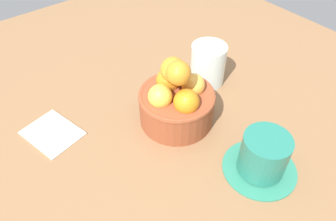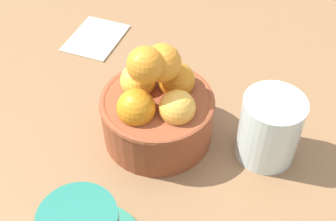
{
  "view_description": "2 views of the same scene",
  "coord_description": "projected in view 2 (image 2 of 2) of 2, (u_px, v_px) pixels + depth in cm",
  "views": [
    {
      "loc": [
        33.79,
        -29.33,
        45.58
      ],
      "look_at": [
        -0.81,
        -1.46,
        2.67
      ],
      "focal_mm": 34.41,
      "sensor_mm": 36.0,
      "label": 1
    },
    {
      "loc": [
        31.16,
        22.35,
        43.87
      ],
      "look_at": [
        -0.84,
        1.05,
        4.45
      ],
      "focal_mm": 46.51,
      "sensor_mm": 36.0,
      "label": 2
    }
  ],
  "objects": [
    {
      "name": "folded_napkin",
      "position": [
        96.0,
        37.0,
        0.73
      ],
      "size": [
        11.93,
        10.12,
        0.6
      ],
      "primitive_type": "cube",
      "rotation": [
        0.0,
        0.0,
        0.22
      ],
      "color": "beige",
      "rests_on": "ground_plane"
    },
    {
      "name": "terracotta_bowl",
      "position": [
        157.0,
        107.0,
        0.55
      ],
      "size": [
        14.41,
        14.41,
        14.65
      ],
      "color": "brown",
      "rests_on": "ground_plane"
    },
    {
      "name": "water_glass",
      "position": [
        269.0,
        128.0,
        0.53
      ],
      "size": [
        7.51,
        7.51,
        9.05
      ],
      "primitive_type": "cylinder",
      "color": "silver",
      "rests_on": "ground_plane"
    },
    {
      "name": "ground_plane",
      "position": [
        158.0,
        142.0,
        0.59
      ],
      "size": [
        123.79,
        111.12,
        3.28
      ],
      "primitive_type": "cube",
      "color": "brown"
    }
  ]
}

